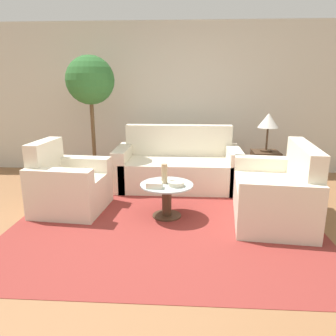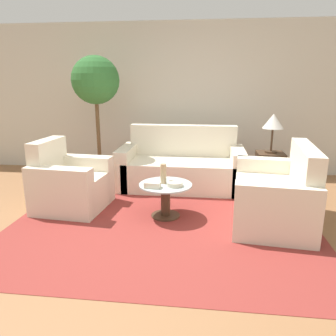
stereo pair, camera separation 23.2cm
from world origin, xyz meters
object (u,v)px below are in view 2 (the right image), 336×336
armchair (69,186)px  coffee_table (166,196)px  table_lamp (273,123)px  vase (163,174)px  loveseat (278,197)px  bowl (175,184)px  potted_plant (96,89)px  book_stack (152,185)px  sofa_main (182,168)px

armchair → coffee_table: armchair is taller
table_lamp → armchair: bearing=-159.6°
armchair → vase: size_ratio=3.81×
loveseat → bowl: bearing=-79.4°
coffee_table → vase: vase is taller
coffee_table → bowl: 0.22m
potted_plant → book_stack: size_ratio=10.50×
sofa_main → vase: sofa_main is taller
coffee_table → book_stack: size_ratio=3.37×
coffee_table → book_stack: (-0.13, -0.16, 0.18)m
vase → book_stack: 0.23m
armchair → vase: (1.26, -0.12, 0.24)m
armchair → coffee_table: bearing=-91.7°
vase → sofa_main: bearing=84.0°
potted_plant → vase: 1.97m
coffee_table → table_lamp: (1.42, 1.16, 0.76)m
bowl → coffee_table: bearing=149.5°
table_lamp → vase: (-1.45, -1.13, -0.50)m
sofa_main → potted_plant: potted_plant is taller
potted_plant → vase: bearing=-45.7°
armchair → vase: armchair is taller
sofa_main → loveseat: 1.73m
armchair → bowl: armchair is taller
coffee_table → table_lamp: table_lamp is taller
armchair → loveseat: size_ratio=0.63×
sofa_main → loveseat: size_ratio=1.32×
sofa_main → book_stack: bearing=-99.3°
table_lamp → bowl: 1.89m
potted_plant → armchair: bearing=-92.8°
table_lamp → loveseat: bearing=-94.5°
loveseat → coffee_table: loveseat is taller
sofa_main → vase: size_ratio=7.90×
table_lamp → sofa_main: bearing=176.6°
coffee_table → vase: size_ratio=2.66×
table_lamp → potted_plant: size_ratio=0.29×
bowl → book_stack: 0.27m
armchair → coffee_table: 1.30m
loveseat → book_stack: loveseat is taller
armchair → potted_plant: 1.64m
potted_plant → table_lamp: bearing=-2.4°
armchair → book_stack: 1.21m
armchair → table_lamp: size_ratio=1.61×
table_lamp → potted_plant: (-2.66, 0.11, 0.46)m
coffee_table → potted_plant: size_ratio=0.32×
coffee_table → book_stack: book_stack is taller
loveseat → vase: bearing=-84.2°
potted_plant → vase: potted_plant is taller
sofa_main → table_lamp: table_lamp is taller
vase → table_lamp: bearing=37.9°
coffee_table → table_lamp: 1.99m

